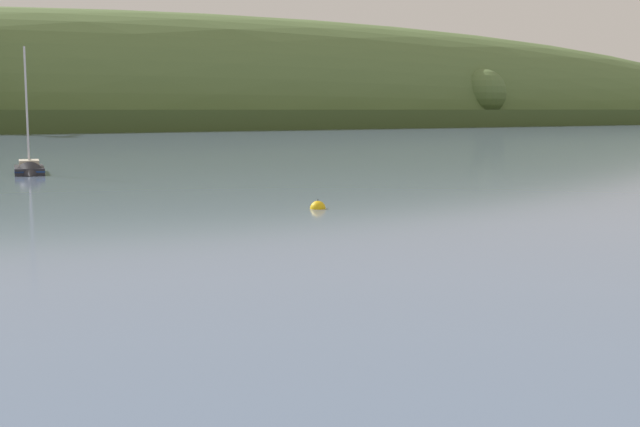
% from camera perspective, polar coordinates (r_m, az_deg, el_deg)
% --- Properties ---
extents(far_shoreline_hill, '(576.12, 109.02, 57.56)m').
position_cam_1_polar(far_shoreline_hill, '(224.80, -4.07, 5.98)').
color(far_shoreline_hill, '#3C4E24').
rests_on(far_shoreline_hill, ground).
extents(sailboat_near_mooring, '(2.77, 6.07, 10.00)m').
position_cam_1_polar(sailboat_near_mooring, '(63.59, -19.19, 2.67)').
color(sailboat_near_mooring, '#232328').
rests_on(sailboat_near_mooring, ground).
extents(mooring_buoy_far_upstream, '(0.74, 0.74, 0.82)m').
position_cam_1_polar(mooring_buoy_far_upstream, '(39.26, -0.15, 0.33)').
color(mooring_buoy_far_upstream, yellow).
rests_on(mooring_buoy_far_upstream, ground).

